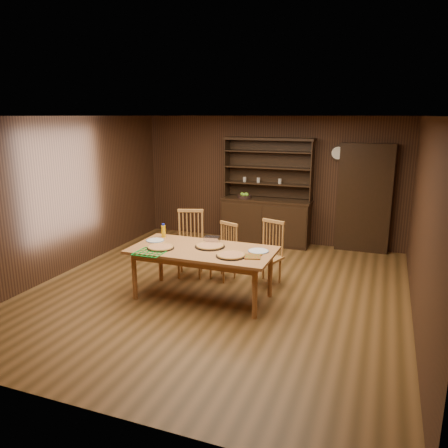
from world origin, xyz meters
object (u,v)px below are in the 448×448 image
at_px(china_hutch, 266,215).
at_px(dining_table, 203,254).
at_px(chair_left, 190,241).
at_px(juice_bottle, 163,231).
at_px(chair_right, 269,250).
at_px(chair_center, 225,249).

xyz_separation_m(china_hutch, dining_table, (-0.12, -3.06, 0.08)).
xyz_separation_m(chair_left, juice_bottle, (-0.23, -0.49, 0.27)).
relative_size(chair_left, chair_right, 1.08).
bearing_deg(chair_left, china_hutch, 53.88).
xyz_separation_m(chair_left, chair_right, (1.34, 0.08, -0.05)).
height_order(chair_right, juice_bottle, chair_right).
height_order(chair_left, juice_bottle, chair_left).
height_order(dining_table, juice_bottle, juice_bottle).
bearing_deg(china_hutch, chair_right, -73.41).
height_order(dining_table, chair_center, chair_center).
distance_m(dining_table, chair_center, 0.90).
bearing_deg(chair_left, juice_bottle, -133.55).
bearing_deg(chair_left, chair_center, -15.63).
bearing_deg(juice_bottle, chair_left, 65.01).
bearing_deg(chair_right, chair_center, -158.40).
distance_m(chair_right, juice_bottle, 1.70).
bearing_deg(juice_bottle, chair_center, 31.97).
height_order(chair_left, chair_center, chair_left).
xyz_separation_m(chair_center, chair_right, (0.73, 0.05, 0.05)).
distance_m(chair_center, chair_right, 0.73).
height_order(dining_table, chair_left, chair_left).
bearing_deg(chair_center, dining_table, -70.00).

